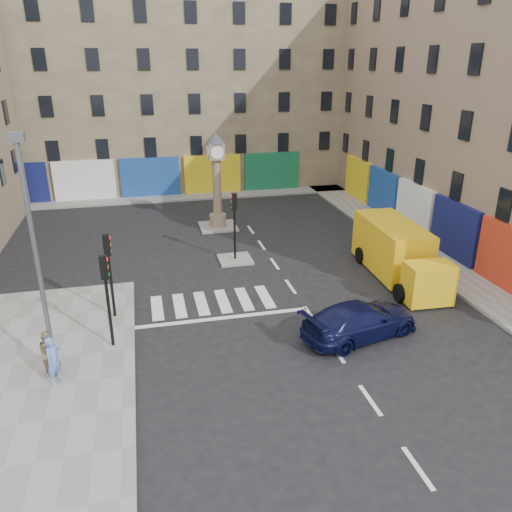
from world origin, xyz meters
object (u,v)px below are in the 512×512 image
object	(u,v)px
lamp_post	(35,249)
pedestrian_tan	(49,352)
pedestrian_blue	(54,360)
traffic_light_island	(234,216)
clock_pillar	(217,175)
navy_sedan	(360,320)
traffic_light_left_far	(109,263)
yellow_van	(397,252)
traffic_light_left_near	(106,287)

from	to	relation	value
lamp_post	pedestrian_tan	size ratio (longest dim) A/B	5.12
pedestrian_blue	pedestrian_tan	bearing A→B (deg)	51.12
traffic_light_island	clock_pillar	bearing A→B (deg)	90.00
clock_pillar	navy_sedan	xyz separation A→B (m)	(3.33, -15.12, -2.83)
traffic_light_left_far	navy_sedan	size ratio (longest dim) A/B	0.74
yellow_van	clock_pillar	bearing A→B (deg)	130.09
traffic_light_island	yellow_van	size ratio (longest dim) A/B	0.50
traffic_light_island	pedestrian_blue	bearing A→B (deg)	-129.46
navy_sedan	pedestrian_tan	bearing A→B (deg)	74.85
traffic_light_island	yellow_van	world-z (taller)	traffic_light_island
lamp_post	pedestrian_blue	xyz separation A→B (m)	(0.12, -0.62, -3.78)
navy_sedan	pedestrian_tan	distance (m)	11.67
yellow_van	pedestrian_blue	world-z (taller)	yellow_van
traffic_light_left_near	traffic_light_left_far	distance (m)	2.40
traffic_light_left_near	traffic_light_island	size ratio (longest dim) A/B	1.00
traffic_light_left_near	clock_pillar	distance (m)	15.19
traffic_light_left_far	pedestrian_blue	bearing A→B (deg)	-111.98
traffic_light_island	pedestrian_blue	distance (m)	12.82
traffic_light_left_far	pedestrian_blue	xyz separation A→B (m)	(-1.78, -4.42, -1.61)
traffic_light_left_near	navy_sedan	bearing A→B (deg)	-7.85
traffic_light_left_near	pedestrian_blue	distance (m)	3.14
traffic_light_left_far	pedestrian_blue	size ratio (longest dim) A/B	2.15
yellow_van	pedestrian_tan	distance (m)	16.77
traffic_light_left_near	lamp_post	world-z (taller)	lamp_post
traffic_light_left_far	lamp_post	bearing A→B (deg)	-116.57
clock_pillar	pedestrian_blue	size ratio (longest dim) A/B	3.54
pedestrian_blue	traffic_light_left_near	bearing A→B (deg)	-10.63
traffic_light_left_near	navy_sedan	distance (m)	9.90
yellow_van	pedestrian_tan	size ratio (longest dim) A/B	4.52
traffic_light_left_far	pedestrian_tan	xyz separation A→B (m)	(-2.04, -3.74, -1.66)
clock_pillar	pedestrian_blue	world-z (taller)	clock_pillar
traffic_light_left_far	lamp_post	distance (m)	4.77
clock_pillar	pedestrian_blue	bearing A→B (deg)	-117.07
traffic_light_left_far	yellow_van	world-z (taller)	traffic_light_left_far
traffic_light_left_far	clock_pillar	xyz separation A→B (m)	(6.30, 11.40, 0.93)
lamp_post	pedestrian_tan	distance (m)	3.83
traffic_light_island	pedestrian_tan	bearing A→B (deg)	-132.38
traffic_light_island	yellow_van	xyz separation A→B (m)	(7.62, -3.96, -1.28)
pedestrian_tan	clock_pillar	bearing A→B (deg)	-54.44
navy_sedan	traffic_light_left_near	bearing A→B (deg)	66.96
lamp_post	navy_sedan	distance (m)	12.23
traffic_light_island	pedestrian_tan	distance (m)	12.47
traffic_light_island	pedestrian_blue	xyz separation A→B (m)	(-8.08, -9.82, -1.58)
lamp_post	yellow_van	world-z (taller)	lamp_post
traffic_light_left_near	lamp_post	distance (m)	3.21
pedestrian_blue	pedestrian_tan	world-z (taller)	pedestrian_blue
navy_sedan	clock_pillar	bearing A→B (deg)	-2.77
traffic_light_left_near	yellow_van	world-z (taller)	traffic_light_left_near
traffic_light_island	pedestrian_tan	size ratio (longest dim) A/B	2.28
traffic_light_left_near	clock_pillar	world-z (taller)	clock_pillar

